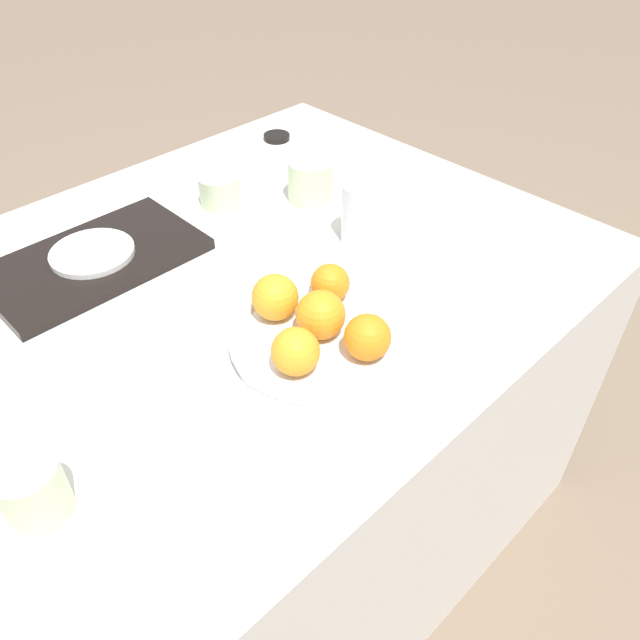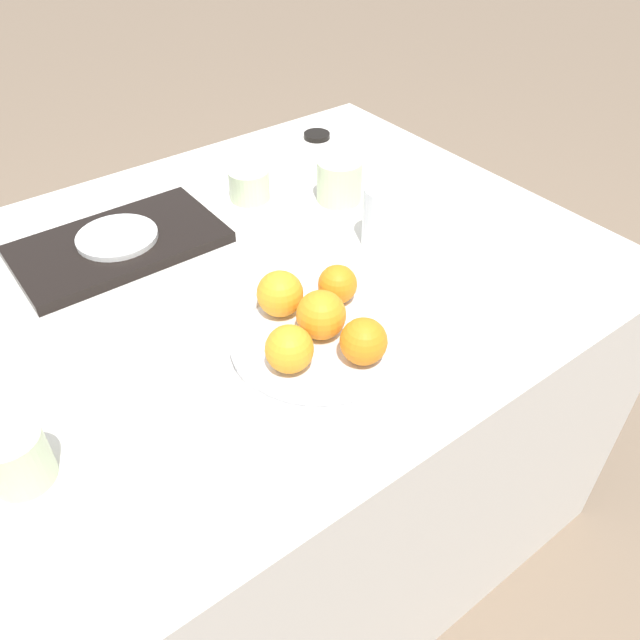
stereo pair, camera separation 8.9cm
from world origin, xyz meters
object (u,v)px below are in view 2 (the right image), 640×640
at_px(orange_4, 338,284).
at_px(water_glass, 384,217).
at_px(cup_1, 17,458).
at_px(side_plate, 117,237).
at_px(cup_2, 249,185).
at_px(soy_dish, 317,136).
at_px(cup_0, 339,181).
at_px(orange_3, 280,294).
at_px(orange_2, 364,341).
at_px(napkin, 522,251).
at_px(orange_1, 289,349).
at_px(serving_tray, 119,244).
at_px(fruit_platter, 320,339).
at_px(orange_0, 321,315).

bearing_deg(orange_4, water_glass, 28.31).
relative_size(orange_4, cup_1, 0.82).
bearing_deg(side_plate, cup_1, -126.11).
height_order(water_glass, cup_2, water_glass).
bearing_deg(water_glass, soy_dish, 68.18).
distance_m(cup_0, cup_2, 0.18).
relative_size(orange_3, cup_2, 0.88).
distance_m(orange_4, cup_0, 0.35).
relative_size(orange_4, cup_2, 0.76).
bearing_deg(soy_dish, side_plate, -164.11).
relative_size(orange_2, napkin, 0.49).
bearing_deg(orange_4, orange_1, -151.71).
relative_size(orange_3, serving_tray, 0.20).
relative_size(fruit_platter, side_plate, 1.88).
bearing_deg(orange_2, cup_2, 75.55).
xyz_separation_m(orange_3, water_glass, (0.27, 0.07, 0.00)).
xyz_separation_m(serving_tray, napkin, (0.57, -0.44, -0.01)).
relative_size(serving_tray, napkin, 2.60).
height_order(cup_0, cup_1, cup_0).
bearing_deg(serving_tray, cup_2, 2.69).
bearing_deg(orange_0, fruit_platter, -144.21).
xyz_separation_m(orange_0, orange_1, (-0.08, -0.03, -0.00)).
xyz_separation_m(orange_2, soy_dish, (0.41, 0.66, -0.05)).
xyz_separation_m(cup_1, cup_2, (0.57, 0.41, -0.01)).
relative_size(cup_2, soy_dish, 1.31).
xyz_separation_m(orange_1, water_glass, (0.33, 0.18, 0.00)).
bearing_deg(napkin, cup_2, 121.84).
distance_m(orange_1, orange_3, 0.12).
distance_m(side_plate, cup_0, 0.44).
bearing_deg(orange_1, cup_0, 43.91).
relative_size(cup_1, cup_2, 0.93).
distance_m(serving_tray, napkin, 0.72).
relative_size(orange_4, side_plate, 0.43).
bearing_deg(orange_1, fruit_platter, 19.82).
bearing_deg(orange_4, cup_1, -177.02).
bearing_deg(soy_dish, serving_tray, -164.11).
bearing_deg(orange_0, orange_1, -159.11).
height_order(orange_4, serving_tray, orange_4).
relative_size(orange_3, napkin, 0.51).
bearing_deg(fruit_platter, orange_4, 35.46).
xyz_separation_m(orange_3, orange_4, (0.09, -0.03, -0.00)).
bearing_deg(cup_1, water_glass, 10.36).
xyz_separation_m(water_glass, cup_1, (-0.68, -0.12, -0.02)).
distance_m(fruit_platter, serving_tray, 0.44).
xyz_separation_m(serving_tray, cup_0, (0.42, -0.10, 0.03)).
bearing_deg(soy_dish, cup_0, -117.98).
bearing_deg(orange_0, soy_dish, 53.79).
xyz_separation_m(orange_1, orange_3, (0.06, 0.11, 0.00)).
bearing_deg(soy_dish, orange_2, -121.92).
relative_size(orange_0, orange_4, 1.19).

